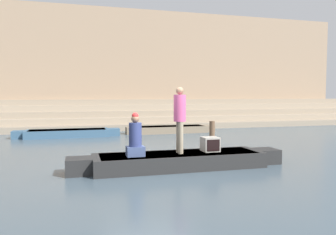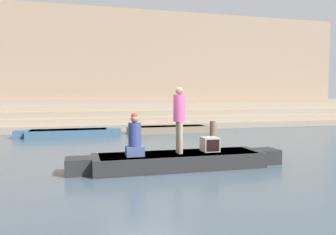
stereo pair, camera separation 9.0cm
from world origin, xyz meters
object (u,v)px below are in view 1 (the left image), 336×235
object	(u,v)px
rowboat_main	(180,160)
mooring_post	(212,136)
moored_boat_shore	(68,133)
tv_set	(210,144)
moored_boat_distant	(171,129)
person_rowing	(135,138)
person_standing	(180,115)

from	to	relation	value
rowboat_main	mooring_post	distance (m)	2.91
rowboat_main	moored_boat_shore	xyz separation A→B (m)	(-3.16, 7.83, -0.03)
tv_set	moored_boat_shore	world-z (taller)	tv_set
moored_boat_shore	moored_boat_distant	xyz separation A→B (m)	(5.27, 0.41, 0.00)
person_rowing	tv_set	bearing A→B (deg)	0.49
person_rowing	tv_set	size ratio (longest dim) A/B	2.43
moored_boat_distant	rowboat_main	bearing A→B (deg)	-97.92
person_standing	mooring_post	size ratio (longest dim) A/B	1.66
person_standing	moored_boat_distant	bearing A→B (deg)	75.16
tv_set	mooring_post	world-z (taller)	mooring_post
moored_boat_shore	moored_boat_distant	bearing A→B (deg)	9.62
moored_boat_distant	tv_set	bearing A→B (deg)	-91.78
rowboat_main	tv_set	distance (m)	1.01
moored_boat_shore	person_rowing	bearing A→B (deg)	-71.26
rowboat_main	moored_boat_distant	size ratio (longest dim) A/B	1.24
person_rowing	moored_boat_distant	world-z (taller)	person_rowing
rowboat_main	person_standing	distance (m)	1.24
person_rowing	mooring_post	world-z (taller)	person_rowing
person_standing	mooring_post	world-z (taller)	person_standing
rowboat_main	person_rowing	distance (m)	1.41
person_rowing	tv_set	xyz separation A→B (m)	(2.17, 0.18, -0.26)
person_rowing	moored_boat_shore	bearing A→B (deg)	99.45
person_rowing	moored_boat_shore	size ratio (longest dim) A/B	0.23
person_rowing	moored_boat_distant	xyz separation A→B (m)	(3.35, 8.35, -0.68)
tv_set	mooring_post	size ratio (longest dim) A/B	0.43
rowboat_main	moored_boat_distant	world-z (taller)	rowboat_main
rowboat_main	mooring_post	bearing A→B (deg)	51.29
person_rowing	moored_boat_shore	distance (m)	8.19
moored_boat_shore	mooring_post	world-z (taller)	mooring_post
person_standing	moored_boat_shore	bearing A→B (deg)	111.51
tv_set	mooring_post	xyz separation A→B (m)	(0.96, 2.12, -0.07)
rowboat_main	moored_boat_shore	size ratio (longest dim) A/B	1.22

